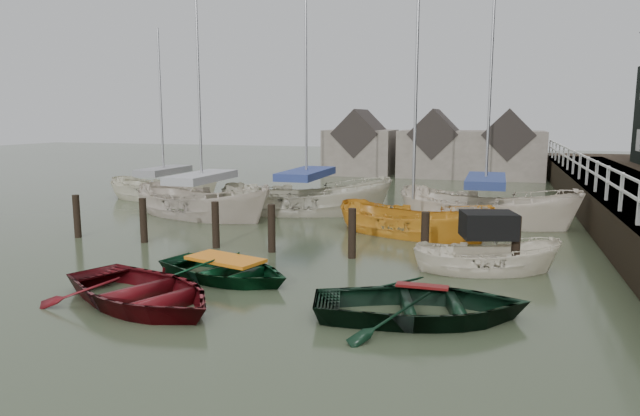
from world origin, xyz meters
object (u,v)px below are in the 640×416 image
(rowboat_dkgreen, at_px, (421,319))
(rowboat_red, at_px, (142,305))
(sailboat_d, at_px, (484,221))
(motorboat, at_px, (486,267))
(sailboat_c, at_px, (412,234))
(rowboat_green, at_px, (226,279))
(sailboat_e, at_px, (165,198))
(sailboat_a, at_px, (203,215))
(sailboat_b, at_px, (307,211))

(rowboat_dkgreen, bearing_deg, rowboat_red, 84.72)
(sailboat_d, bearing_deg, rowboat_dkgreen, -167.17)
(motorboat, xyz_separation_m, sailboat_d, (-0.23, 7.06, -0.06))
(rowboat_red, distance_m, sailboat_c, 9.92)
(rowboat_green, distance_m, sailboat_e, 14.34)
(rowboat_green, distance_m, motorboat, 6.54)
(sailboat_a, xyz_separation_m, sailboat_e, (-3.96, 3.52, -0.00))
(motorboat, height_order, sailboat_c, sailboat_c)
(rowboat_red, relative_size, rowboat_green, 1.18)
(rowboat_dkgreen, bearing_deg, sailboat_a, 32.58)
(motorboat, relative_size, sailboat_a, 0.33)
(rowboat_green, height_order, sailboat_a, sailboat_a)
(rowboat_dkgreen, relative_size, sailboat_b, 0.33)
(motorboat, bearing_deg, rowboat_green, 97.59)
(sailboat_b, height_order, sailboat_c, sailboat_b)
(rowboat_red, bearing_deg, rowboat_dkgreen, -56.86)
(rowboat_green, distance_m, sailboat_b, 9.87)
(sailboat_d, bearing_deg, sailboat_c, 160.73)
(rowboat_green, height_order, sailboat_e, sailboat_e)
(rowboat_red, distance_m, sailboat_d, 13.60)
(sailboat_c, bearing_deg, motorboat, -129.54)
(rowboat_red, distance_m, sailboat_b, 12.06)
(motorboat, distance_m, sailboat_a, 12.05)
(rowboat_green, relative_size, sailboat_a, 0.31)
(motorboat, xyz_separation_m, sailboat_a, (-10.89, 5.17, -0.06))
(sailboat_a, height_order, sailboat_c, sailboat_a)
(rowboat_red, distance_m, rowboat_dkgreen, 5.75)
(sailboat_b, relative_size, sailboat_e, 1.42)
(sailboat_a, bearing_deg, rowboat_green, -130.96)
(motorboat, distance_m, sailboat_e, 17.21)
(rowboat_red, xyz_separation_m, sailboat_d, (6.58, 11.91, 0.06))
(sailboat_c, distance_m, sailboat_d, 3.73)
(sailboat_b, xyz_separation_m, sailboat_c, (4.79, -3.14, -0.05))
(sailboat_c, bearing_deg, rowboat_dkgreen, -151.19)
(motorboat, height_order, sailboat_d, sailboat_d)
(motorboat, distance_m, sailboat_c, 4.76)
(rowboat_red, relative_size, sailboat_d, 0.36)
(sailboat_a, relative_size, sailboat_d, 0.99)
(rowboat_red, bearing_deg, rowboat_green, 4.50)
(motorboat, bearing_deg, sailboat_a, 48.87)
(rowboat_dkgreen, distance_m, sailboat_b, 12.71)
(sailboat_b, xyz_separation_m, sailboat_d, (7.02, -0.15, -0.00))
(motorboat, xyz_separation_m, sailboat_b, (-7.25, 7.21, -0.06))
(rowboat_dkgreen, height_order, sailboat_a, sailboat_a)
(rowboat_green, relative_size, motorboat, 0.92)
(sailboat_c, xyz_separation_m, sailboat_e, (-12.39, 4.62, 0.04))
(sailboat_b, bearing_deg, sailboat_a, 103.84)
(sailboat_d, height_order, sailboat_e, sailboat_d)
(rowboat_dkgreen, bearing_deg, rowboat_green, 60.16)
(motorboat, bearing_deg, sailboat_e, 43.93)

